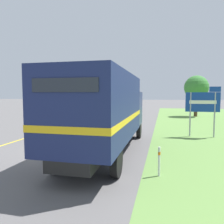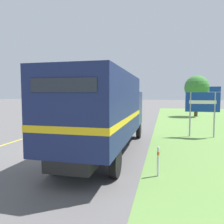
{
  "view_description": "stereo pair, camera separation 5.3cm",
  "coord_description": "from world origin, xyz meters",
  "px_view_note": "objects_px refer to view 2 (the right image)",
  "views": [
    {
      "loc": [
        4.33,
        -9.41,
        2.62
      ],
      "look_at": [
        0.3,
        7.7,
        1.2
      ],
      "focal_mm": 35.0,
      "sensor_mm": 36.0,
      "label": 1
    },
    {
      "loc": [
        4.38,
        -9.4,
        2.62
      ],
      "look_at": [
        0.3,
        7.7,
        1.2
      ],
      "focal_mm": 35.0,
      "sensor_mm": 36.0,
      "label": 2
    }
  ],
  "objects_px": {
    "lead_car_white": "(111,108)",
    "delineator_post": "(158,161)",
    "horse_trailer_truck": "(105,110)",
    "highway_sign": "(203,104)",
    "roadside_tree_mid": "(197,88)"
  },
  "relations": [
    {
      "from": "horse_trailer_truck",
      "to": "lead_car_white",
      "type": "xyz_separation_m",
      "value": [
        -3.53,
        15.61,
        -0.91
      ]
    },
    {
      "from": "delineator_post",
      "to": "lead_car_white",
      "type": "bearing_deg",
      "value": 108.3
    },
    {
      "from": "lead_car_white",
      "to": "delineator_post",
      "type": "bearing_deg",
      "value": -71.7
    },
    {
      "from": "horse_trailer_truck",
      "to": "highway_sign",
      "type": "bearing_deg",
      "value": 46.56
    },
    {
      "from": "lead_car_white",
      "to": "delineator_post",
      "type": "xyz_separation_m",
      "value": [
        5.87,
        -17.77,
        -0.52
      ]
    },
    {
      "from": "horse_trailer_truck",
      "to": "delineator_post",
      "type": "height_order",
      "value": "horse_trailer_truck"
    },
    {
      "from": "horse_trailer_truck",
      "to": "lead_car_white",
      "type": "relative_size",
      "value": 2.16
    },
    {
      "from": "lead_car_white",
      "to": "roadside_tree_mid",
      "type": "relative_size",
      "value": 0.83
    },
    {
      "from": "horse_trailer_truck",
      "to": "highway_sign",
      "type": "relative_size",
      "value": 2.8
    },
    {
      "from": "highway_sign",
      "to": "delineator_post",
      "type": "relative_size",
      "value": 3.25
    },
    {
      "from": "lead_car_white",
      "to": "highway_sign",
      "type": "height_order",
      "value": "highway_sign"
    },
    {
      "from": "horse_trailer_truck",
      "to": "lead_car_white",
      "type": "height_order",
      "value": "horse_trailer_truck"
    },
    {
      "from": "horse_trailer_truck",
      "to": "roadside_tree_mid",
      "type": "bearing_deg",
      "value": 71.29
    },
    {
      "from": "highway_sign",
      "to": "delineator_post",
      "type": "xyz_separation_m",
      "value": [
        -2.48,
        -7.25,
        -1.52
      ]
    },
    {
      "from": "lead_car_white",
      "to": "roadside_tree_mid",
      "type": "bearing_deg",
      "value": 15.52
    }
  ]
}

